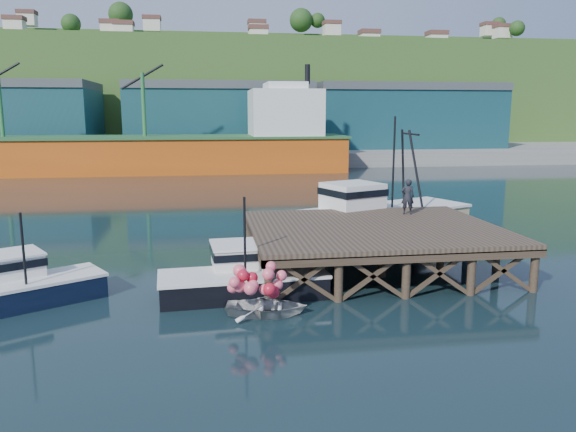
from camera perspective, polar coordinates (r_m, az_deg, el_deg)
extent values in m
plane|color=black|center=(27.16, -2.68, -5.72)|extent=(300.00, 300.00, 0.00)
cube|color=brown|center=(27.76, 8.65, -1.23)|extent=(12.00, 10.00, 0.25)
cube|color=#473828|center=(23.34, 12.12, -4.20)|extent=(12.00, 0.30, 0.35)
cylinder|color=#473828|center=(22.44, -1.98, -7.09)|extent=(0.36, 0.36, 2.60)
cylinder|color=#473828|center=(26.23, 23.72, -5.39)|extent=(0.36, 0.36, 2.60)
cylinder|color=#473828|center=(31.49, -3.93, -1.98)|extent=(0.36, 0.36, 2.60)
cylinder|color=#473828|center=(34.29, 15.43, -1.30)|extent=(0.36, 0.36, 2.60)
cube|color=gray|center=(96.22, -6.96, 6.46)|extent=(160.00, 40.00, 2.00)
cube|color=#184450|center=(91.00, -6.95, 9.70)|extent=(28.00, 16.00, 9.00)
cube|color=#184450|center=(96.63, 11.39, 9.61)|extent=(30.00, 16.00, 9.00)
cube|color=#D15513|center=(74.75, -15.78, 5.94)|extent=(55.00, 9.50, 4.40)
cube|color=#26592D|center=(74.62, -15.86, 7.70)|extent=(55.50, 10.00, 0.30)
cube|color=silver|center=(74.72, -0.34, 10.40)|extent=(9.00, 9.00, 6.00)
cube|color=silver|center=(74.79, -0.34, 12.93)|extent=(5.00, 7.00, 1.20)
cylinder|color=black|center=(75.36, 1.99, 14.20)|extent=(0.70, 0.70, 2.50)
cube|color=#2D511E|center=(126.04, -7.46, 11.92)|extent=(220.00, 50.00, 22.00)
cube|color=black|center=(24.83, -25.30, -7.18)|extent=(6.30, 4.95, 0.94)
cube|color=silver|center=(24.70, -25.38, -6.10)|extent=(6.43, 5.05, 0.12)
cube|color=silver|center=(25.61, -26.05, -4.55)|extent=(2.69, 2.69, 0.94)
cube|color=black|center=(25.56, -26.09, -4.10)|extent=(2.84, 2.84, 0.31)
cylinder|color=black|center=(23.78, -25.30, -3.13)|extent=(0.10, 0.10, 2.91)
cube|color=black|center=(23.64, -4.57, -7.04)|extent=(6.97, 2.96, 0.94)
cube|color=silver|center=(23.49, -4.58, -5.89)|extent=(7.11, 3.02, 0.13)
cube|color=silver|center=(24.55, -4.99, -4.09)|extent=(2.41, 2.41, 0.94)
cube|color=black|center=(24.50, -4.99, -3.61)|extent=(2.54, 2.54, 0.31)
cylinder|color=black|center=(22.42, -4.41, -2.30)|extent=(0.10, 0.10, 3.36)
sphere|color=#F35970|center=(20.63, -4.65, -7.68)|extent=(0.44, 0.44, 0.44)
sphere|color=#F35970|center=(20.84, -2.09, -6.85)|extent=(0.44, 0.44, 0.44)
sphere|color=#B7162B|center=(20.24, -3.11, -6.77)|extent=(0.44, 0.44, 0.44)
cube|color=tan|center=(34.85, 9.71, -0.75)|extent=(11.40, 7.57, 1.77)
cube|color=silver|center=(34.68, 9.75, 0.76)|extent=(11.65, 7.82, 0.15)
cube|color=silver|center=(33.87, 5.85, 2.05)|extent=(3.77, 3.66, 1.77)
cube|color=black|center=(33.82, 5.86, 2.71)|extent=(3.90, 3.79, 0.39)
cylinder|color=black|center=(34.51, 10.66, 5.04)|extent=(0.12, 0.12, 5.89)
imported|color=silver|center=(21.53, -2.19, -9.21)|extent=(3.43, 2.72, 0.64)
imported|color=black|center=(31.08, 12.06, 1.93)|extent=(0.78, 0.60, 1.92)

